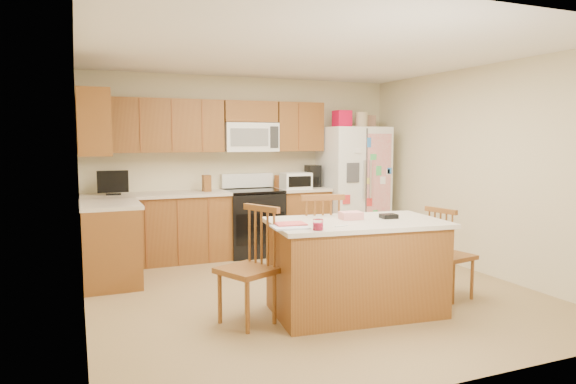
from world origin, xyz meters
name	(u,v)px	position (x,y,z in m)	size (l,w,h in m)	color
ground	(311,292)	(0.00, 0.00, 0.00)	(4.50, 4.50, 0.00)	olive
room_shell	(312,157)	(0.00, 0.00, 1.44)	(4.60, 4.60, 2.52)	beige
cabinetry	(185,194)	(-0.98, 1.79, 0.91)	(3.36, 1.56, 2.15)	brown
stove	(253,221)	(0.00, 1.94, 0.47)	(0.76, 0.65, 1.13)	black
refrigerator	(353,186)	(1.57, 1.87, 0.92)	(0.90, 0.79, 2.04)	white
island	(356,266)	(0.11, -0.75, 0.44)	(1.73, 1.10, 0.97)	brown
windsor_chair_left	(249,269)	(-0.90, -0.63, 0.49)	(0.57, 0.58, 1.04)	brown
windsor_chair_back	(319,248)	(0.00, -0.18, 0.51)	(0.55, 0.53, 1.08)	brown
windsor_chair_right	(449,255)	(1.21, -0.73, 0.45)	(0.45, 0.47, 0.94)	brown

